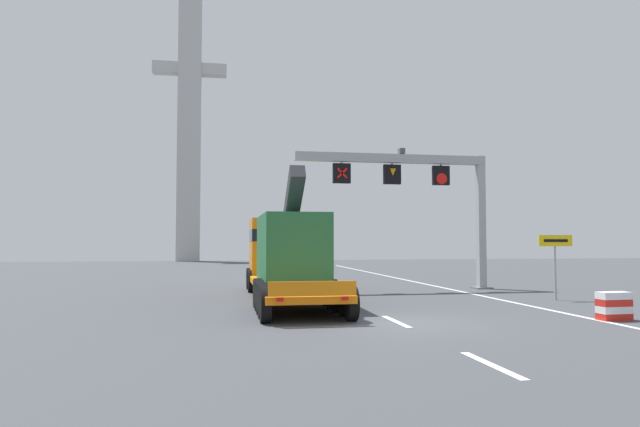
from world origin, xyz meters
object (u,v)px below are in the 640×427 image
(exit_sign_yellow, at_px, (555,251))
(bridge_pylon_distant, at_px, (190,103))
(heavy_haul_truck_orange, at_px, (284,253))
(overhead_lane_gantry, at_px, (420,182))
(crash_barrier_striped, at_px, (614,306))

(exit_sign_yellow, relative_size, bridge_pylon_distant, 0.07)
(heavy_haul_truck_orange, bearing_deg, exit_sign_yellow, -14.08)
(heavy_haul_truck_orange, distance_m, bridge_pylon_distant, 50.15)
(overhead_lane_gantry, xyz_separation_m, crash_barrier_striped, (2.08, -11.83, -5.13))
(overhead_lane_gantry, relative_size, bridge_pylon_distant, 0.27)
(heavy_haul_truck_orange, bearing_deg, overhead_lane_gantry, 22.48)
(heavy_haul_truck_orange, bearing_deg, crash_barrier_striped, -42.56)
(exit_sign_yellow, bearing_deg, bridge_pylon_distant, 109.86)
(heavy_haul_truck_orange, height_order, crash_barrier_striped, heavy_haul_truck_orange)
(overhead_lane_gantry, height_order, exit_sign_yellow, overhead_lane_gantry)
(heavy_haul_truck_orange, distance_m, exit_sign_yellow, 11.68)
(heavy_haul_truck_orange, distance_m, crash_barrier_striped, 13.03)
(exit_sign_yellow, relative_size, crash_barrier_striped, 2.74)
(bridge_pylon_distant, bearing_deg, heavy_haul_truck_orange, -82.05)
(exit_sign_yellow, bearing_deg, crash_barrier_striped, -106.91)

